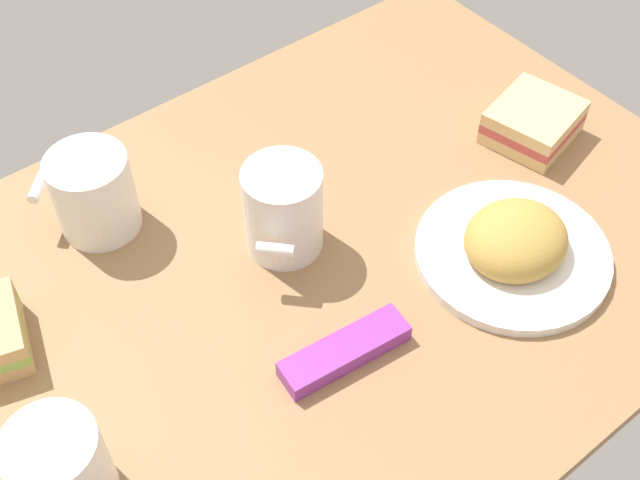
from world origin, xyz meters
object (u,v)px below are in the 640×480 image
(coffee_mug_black, at_px, (93,192))
(snack_bar, at_px, (345,351))
(coffee_mug_spare, at_px, (283,209))
(plate_of_food, at_px, (514,246))
(sandwich_side, at_px, (533,122))
(coffee_mug_milky, at_px, (61,469))

(coffee_mug_black, relative_size, snack_bar, 0.79)
(coffee_mug_spare, height_order, snack_bar, coffee_mug_spare)
(plate_of_food, xyz_separation_m, snack_bar, (-0.22, 0.01, -0.01))
(coffee_mug_spare, bearing_deg, snack_bar, -105.13)
(plate_of_food, bearing_deg, coffee_mug_black, 135.61)
(plate_of_food, height_order, sandwich_side, plate_of_food)
(plate_of_food, bearing_deg, coffee_mug_milky, 174.22)
(coffee_mug_spare, height_order, sandwich_side, coffee_mug_spare)
(coffee_mug_milky, bearing_deg, sandwich_side, 6.06)
(sandwich_side, bearing_deg, snack_bar, -164.49)
(coffee_mug_milky, xyz_separation_m, sandwich_side, (0.64, 0.07, -0.03))
(sandwich_side, bearing_deg, coffee_mug_milky, -173.94)
(plate_of_food, xyz_separation_m, coffee_mug_milky, (-0.48, 0.05, 0.03))
(plate_of_food, bearing_deg, sandwich_side, 36.65)
(coffee_mug_black, xyz_separation_m, snack_bar, (0.10, -0.30, -0.04))
(coffee_mug_black, xyz_separation_m, coffee_mug_milky, (-0.17, -0.26, 0.00))
(snack_bar, bearing_deg, coffee_mug_black, 114.87)
(coffee_mug_milky, height_order, snack_bar, coffee_mug_milky)
(coffee_mug_black, distance_m, sandwich_side, 0.51)
(sandwich_side, relative_size, snack_bar, 0.90)
(coffee_mug_black, bearing_deg, plate_of_food, -44.39)
(coffee_mug_black, height_order, sandwich_side, coffee_mug_black)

